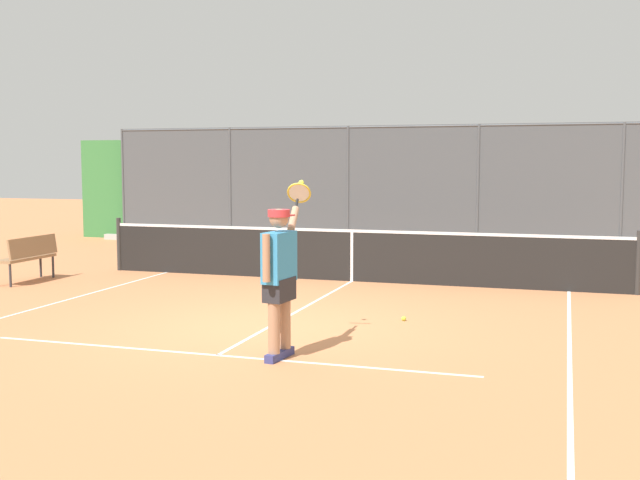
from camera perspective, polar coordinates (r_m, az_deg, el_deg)
ground_plane at (r=10.42m, az=-3.89°, el=-6.45°), size 60.00×60.00×0.00m
court_line_markings at (r=8.87m, az=-8.06°, el=-8.65°), size 7.71×10.61×0.01m
fence_backdrop at (r=20.43m, az=7.03°, el=3.46°), size 19.57×1.37×3.12m
tennis_net at (r=14.36m, az=2.36°, el=-1.08°), size 9.90×0.09×1.07m
tennis_player at (r=8.67m, az=-2.97°, el=-2.28°), size 0.37×1.42×1.98m
tennis_ball_mid_court at (r=10.92m, az=6.14°, el=-5.73°), size 0.07×0.07×0.07m
courtside_bench at (r=15.23m, az=-20.54°, el=-0.99°), size 0.40×1.30×0.84m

